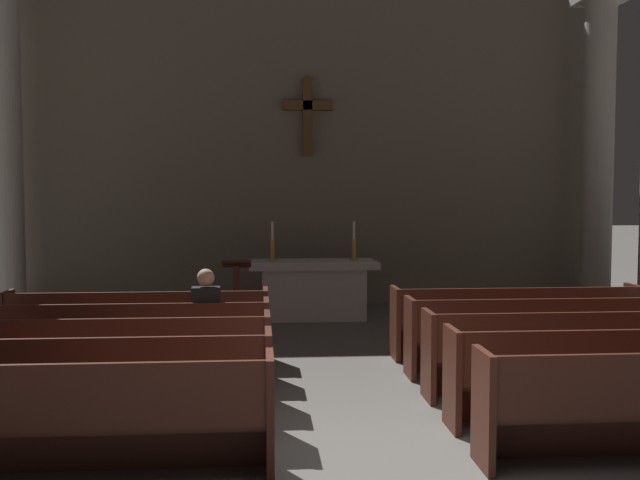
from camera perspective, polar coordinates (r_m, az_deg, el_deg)
The scene contains 18 objects.
ground_plane at distance 6.31m, azimuth 4.32°, elevation -16.84°, with size 80.00×80.00×0.00m, color #66635E.
pew_left_row_1 at distance 6.24m, azimuth -19.23°, elevation -12.64°, with size 3.31×0.50×0.95m.
pew_left_row_2 at distance 7.16m, azimuth -17.22°, elevation -10.46°, with size 3.31×0.50×0.95m.
pew_left_row_3 at distance 8.10m, azimuth -15.69°, elevation -8.78°, with size 3.31×0.50×0.95m.
pew_left_row_4 at distance 9.04m, azimuth -14.48°, elevation -7.45°, with size 3.31×0.50×0.95m.
pew_left_row_5 at distance 9.99m, azimuth -13.51°, elevation -6.36°, with size 3.31×0.50×0.95m.
pew_right_row_2 at distance 7.77m, azimuth 21.76°, elevation -9.44°, with size 3.31×0.50×0.95m.
pew_right_row_3 at distance 8.64m, azimuth 18.85°, elevation -8.05°, with size 3.31×0.50×0.95m.
pew_right_row_4 at distance 9.53m, azimuth 16.48°, elevation -6.90°, with size 3.31×0.50×0.95m.
pew_right_row_5 at distance 10.44m, azimuth 14.54°, elevation -5.94°, with size 3.31×0.50×0.95m.
column_left_fourth at distance 14.29m, azimuth -22.56°, elevation 5.86°, with size 0.86×0.86×5.79m.
column_right_fourth at distance 14.96m, azimuth 20.12°, elevation 5.81°, with size 0.86×0.86×5.79m.
altar at distance 13.08m, azimuth -0.50°, elevation -3.62°, with size 2.20×0.90×1.01m.
candlestick_left at distance 12.98m, azimuth -3.59°, elevation -0.63°, with size 0.16×0.16×0.67m.
candlestick_right at distance 13.08m, azimuth 2.56°, elevation -0.59°, with size 0.16×0.16×0.67m.
apse_with_cross at distance 14.76m, azimuth -1.00°, elevation 7.87°, with size 11.52×0.43×6.54m.
lectern at distance 11.86m, azimuth -6.27°, elevation -4.34°, with size 0.44×0.36×1.15m.
lone_worshipper at distance 8.93m, azimuth -8.51°, elevation -6.11°, with size 0.32×0.43×1.32m.
Camera 1 is at (-0.92, -5.83, 2.22)m, focal length 42.60 mm.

